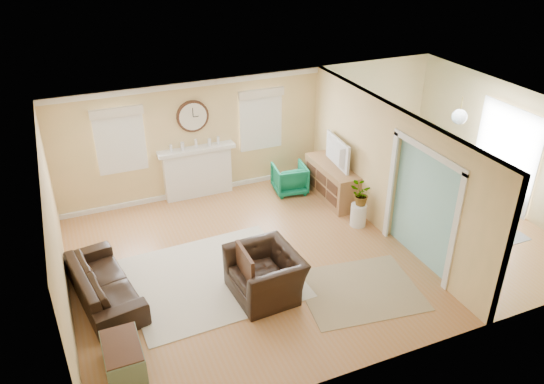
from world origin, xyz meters
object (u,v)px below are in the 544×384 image
at_px(dining_table, 434,202).
at_px(eames_chair, 265,274).
at_px(sofa, 104,283).
at_px(credenza, 332,182).
at_px(green_chair, 290,178).

bearing_deg(dining_table, eames_chair, 105.28).
height_order(sofa, credenza, credenza).
distance_m(green_chair, dining_table, 3.18).
bearing_deg(eames_chair, green_chair, 145.40).
relative_size(sofa, green_chair, 2.88).
bearing_deg(credenza, dining_table, -44.04).
height_order(green_chair, dining_table, green_chair).
height_order(credenza, dining_table, credenza).
xyz_separation_m(green_chair, credenza, (0.74, -0.63, 0.07)).
bearing_deg(credenza, green_chair, 139.47).
bearing_deg(dining_table, credenza, 48.14).
bearing_deg(sofa, eames_chair, -119.54).
xyz_separation_m(sofa, eames_chair, (2.50, -0.92, 0.09)).
bearing_deg(eames_chair, dining_table, 99.47).
xyz_separation_m(sofa, green_chair, (4.39, 2.23, 0.03)).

